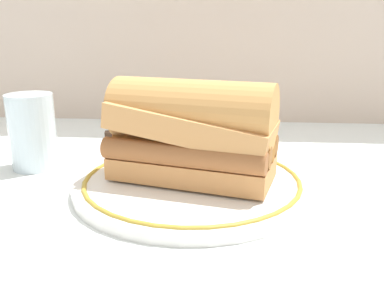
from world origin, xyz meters
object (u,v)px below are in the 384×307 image
object	(u,v)px
drinking_glass	(33,136)
butter_knife	(139,135)
sausage_sandwich	(192,131)
plate	(192,182)

from	to	relation	value
drinking_glass	butter_knife	bearing A→B (deg)	56.82
sausage_sandwich	butter_knife	xyz separation A→B (m)	(-0.11, 0.23, -0.07)
sausage_sandwich	butter_knife	bearing A→B (deg)	130.93
sausage_sandwich	butter_knife	size ratio (longest dim) A/B	1.44
plate	sausage_sandwich	world-z (taller)	sausage_sandwich
drinking_glass	butter_knife	size ratio (longest dim) A/B	0.71
plate	sausage_sandwich	size ratio (longest dim) A/B	1.36
plate	drinking_glass	size ratio (longest dim) A/B	2.77
sausage_sandwich	butter_knife	distance (m)	0.27
sausage_sandwich	drinking_glass	xyz separation A→B (m)	(-0.23, 0.06, -0.03)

